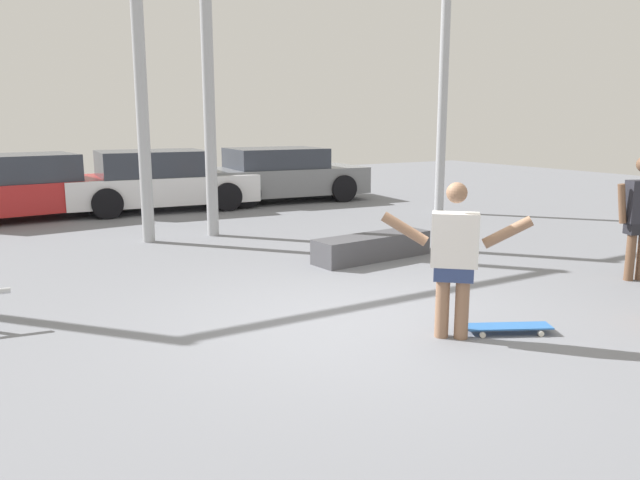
{
  "coord_description": "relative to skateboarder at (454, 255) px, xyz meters",
  "views": [
    {
      "loc": [
        -3.39,
        -4.93,
        2.03
      ],
      "look_at": [
        0.22,
        1.06,
        0.66
      ],
      "focal_mm": 35.0,
      "sensor_mm": 36.0,
      "label": 1
    }
  ],
  "objects": [
    {
      "name": "ground_plane",
      "position": [
        -0.55,
        0.79,
        -0.8
      ],
      "size": [
        36.0,
        36.0,
        0.0
      ],
      "primitive_type": "plane",
      "color": "slate"
    },
    {
      "name": "skateboarder",
      "position": [
        0.0,
        0.0,
        0.0
      ],
      "size": [
        1.07,
        0.99,
        1.46
      ],
      "rotation": [
        0.0,
        0.0,
        -0.74
      ],
      "color": "#8C664C",
      "rests_on": "ground_plane"
    },
    {
      "name": "skateboard",
      "position": [
        0.55,
        -0.19,
        -0.73
      ],
      "size": [
        0.83,
        0.57,
        0.08
      ],
      "rotation": [
        0.0,
        0.0,
        -0.48
      ],
      "color": "#2D66B2",
      "rests_on": "ground_plane"
    },
    {
      "name": "grind_box",
      "position": [
        1.32,
        3.1,
        -0.62
      ],
      "size": [
        1.91,
        0.66,
        0.36
      ],
      "primitive_type": "cube",
      "rotation": [
        0.0,
        0.0,
        0.09
      ],
      "color": "#47474C",
      "rests_on": "ground_plane"
    },
    {
      "name": "canopy_support_right",
      "position": [
        2.64,
        6.08,
        2.42
      ],
      "size": [
        5.43,
        0.2,
        5.2
      ],
      "color": "#A5A8AD",
      "rests_on": "ground_plane"
    },
    {
      "name": "parked_car_red",
      "position": [
        -2.65,
        9.83,
        -0.16
      ],
      "size": [
        4.44,
        2.29,
        1.31
      ],
      "rotation": [
        0.0,
        0.0,
        0.1
      ],
      "color": "red",
      "rests_on": "ground_plane"
    },
    {
      "name": "parked_car_white",
      "position": [
        0.15,
        9.69,
        -0.16
      ],
      "size": [
        4.26,
        2.26,
        1.32
      ],
      "rotation": [
        0.0,
        0.0,
        -0.09
      ],
      "color": "white",
      "rests_on": "ground_plane"
    },
    {
      "name": "parked_car_grey",
      "position": [
        3.23,
        9.68,
        -0.16
      ],
      "size": [
        4.21,
        2.3,
        1.31
      ],
      "rotation": [
        0.0,
        0.0,
        -0.09
      ],
      "color": "slate",
      "rests_on": "ground_plane"
    },
    {
      "name": "bystander",
      "position": [
        3.47,
        0.39,
        0.07
      ],
      "size": [
        0.66,
        0.33,
        1.57
      ],
      "rotation": [
        0.0,
        0.0,
        2.76
      ],
      "color": "brown",
      "rests_on": "ground_plane"
    }
  ]
}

